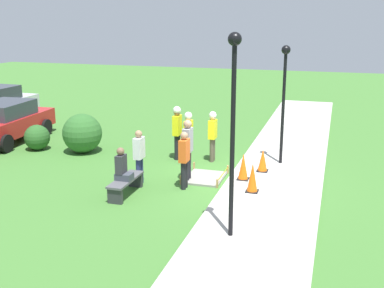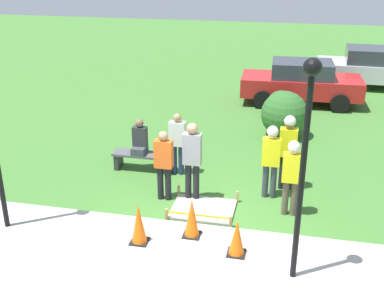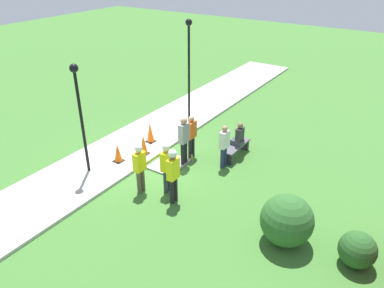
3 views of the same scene
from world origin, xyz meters
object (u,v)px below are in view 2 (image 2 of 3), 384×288
Objects in this scene: traffic_cone_sidewalk_edge at (237,238)px; bystander_in_orange_shirt at (164,162)px; traffic_cone_near_patch at (139,224)px; worker_assistant at (292,172)px; bystander_in_gray_shirt at (177,141)px; worker_trainee at (271,156)px; lamppost_near at (305,142)px; traffic_cone_far_patch at (192,218)px; parked_car_red at (301,82)px; park_bench at (143,158)px; person_seated_on_bench at (140,140)px; bystander_in_white_shirt at (192,157)px; parked_car_silver at (373,67)px; worker_supervisor at (288,146)px.

traffic_cone_sidewalk_edge is 2.74m from bystander_in_orange_shirt.
worker_assistant is at bearing 33.69° from traffic_cone_near_patch.
worker_trainee is at bearing -17.80° from bystander_in_gray_shirt.
bystander_in_gray_shirt is at bearing 128.42° from lamppost_near.
traffic_cone_far_patch is 0.18× the size of parked_car_red.
worker_assistant is at bearing -93.39° from parked_car_red.
traffic_cone_sidewalk_edge is 0.41× the size of worker_assistant.
bystander_in_orange_shirt is at bearing -165.37° from worker_trainee.
park_bench is 0.50m from person_seated_on_bench.
traffic_cone_near_patch is 3.53m from person_seated_on_bench.
park_bench is 0.93× the size of bystander_in_orange_shirt.
bystander_in_gray_shirt is (-2.33, 0.75, -0.13)m from worker_trainee.
traffic_cone_sidewalk_edge is 2.11m from worker_assistant.
bystander_in_white_shirt is at bearing -108.33° from parked_car_red.
parked_car_silver is (6.72, 9.67, 0.50)m from park_bench.
bystander_in_white_shirt is (-2.03, -1.01, -0.04)m from worker_supervisor.
traffic_cone_sidewalk_edge is at bearing -49.30° from park_bench.
lamppost_near is (2.88, -0.42, 2.08)m from traffic_cone_near_patch.
worker_trainee is at bearing 101.59° from lamppost_near.
traffic_cone_sidewalk_edge is at bearing -24.63° from traffic_cone_far_patch.
traffic_cone_far_patch is 1.72m from bystander_in_white_shirt.
worker_supervisor is at bearing -105.97° from parked_car_silver.
park_bench is at bearing 166.68° from worker_trainee.
traffic_cone_sidewalk_edge reaches higher than park_bench.
bystander_in_gray_shirt is 11.29m from parked_car_silver.
bystander_in_white_shirt reaches higher than worker_trainee.
traffic_cone_sidewalk_edge is 2.41m from lamppost_near.
bystander_in_orange_shirt is 1.35m from bystander_in_gray_shirt.
traffic_cone_far_patch is at bearing -142.46° from worker_assistant.
traffic_cone_near_patch is at bearing -106.29° from bystander_in_white_shirt.
bystander_in_orange_shirt reaches higher than park_bench.
bystander_in_gray_shirt is 0.36× the size of parked_car_silver.
bystander_in_gray_shirt is at bearing 109.05° from traffic_cone_far_patch.
person_seated_on_bench is at bearing 125.72° from bystander_in_orange_shirt.
lamppost_near reaches higher than worker_supervisor.
traffic_cone_sidewalk_edge is 0.40× the size of worker_trainee.
worker_trainee is 0.40× the size of parked_car_red.
parked_car_silver is (5.78, 11.04, -0.11)m from bystander_in_orange_shirt.
bystander_in_white_shirt is (1.57, -1.28, 0.74)m from park_bench.
parked_car_red reaches higher than traffic_cone_far_patch.
bystander_in_gray_shirt reaches higher than park_bench.
bystander_in_orange_shirt is (-2.78, 0.10, -0.07)m from worker_assistant.
lamppost_near reaches higher than bystander_in_gray_shirt.
worker_supervisor is at bearing 75.71° from traffic_cone_sidewalk_edge.
bystander_in_gray_shirt and parked_car_silver have the same top height.
bystander_in_gray_shirt is 1.42m from bystander_in_white_shirt.
worker_trainee reaches higher than bystander_in_gray_shirt.
traffic_cone_near_patch is 0.48× the size of worker_assistant.
worker_trainee is at bearing -13.32° from park_bench.
parked_car_silver reaches higher than traffic_cone_far_patch.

